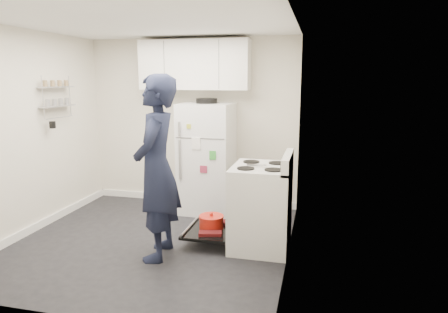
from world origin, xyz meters
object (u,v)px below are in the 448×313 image
(person, at_px, (157,168))
(refrigerator, at_px, (207,158))
(electric_range, at_px, (260,207))
(open_oven_door, at_px, (211,226))

(person, bearing_deg, refrigerator, 169.14)
(electric_range, distance_m, refrigerator, 1.48)
(electric_range, height_order, open_oven_door, electric_range)
(refrigerator, bearing_deg, electric_range, -49.52)
(electric_range, xyz_separation_m, open_oven_door, (-0.58, 0.01, -0.28))
(open_oven_door, bearing_deg, electric_range, -0.67)
(refrigerator, relative_size, person, 0.84)
(open_oven_door, relative_size, person, 0.36)
(refrigerator, distance_m, person, 1.62)
(open_oven_door, bearing_deg, refrigerator, 107.95)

